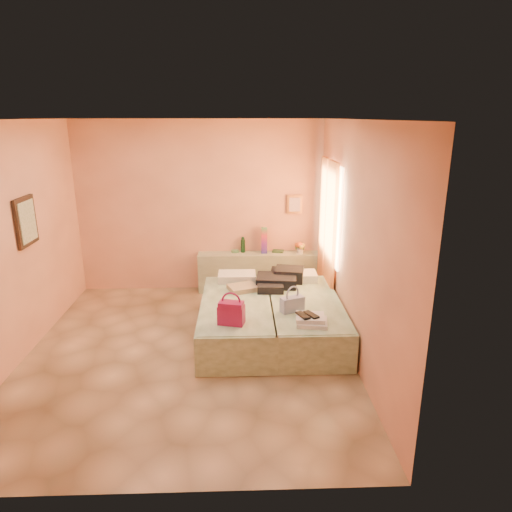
{
  "coord_description": "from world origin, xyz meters",
  "views": [
    {
      "loc": [
        0.66,
        -5.15,
        2.83
      ],
      "look_at": [
        0.87,
        0.85,
        0.99
      ],
      "focal_mm": 32.0,
      "sensor_mm": 36.0,
      "label": 1
    }
  ],
  "objects_px": {
    "headboard_ledge": "(260,272)",
    "flower_vase": "(300,247)",
    "green_book": "(278,251)",
    "magenta_handbag": "(231,313)",
    "blue_handbag": "(292,304)",
    "water_bottle": "(243,245)",
    "bed_right": "(304,318)",
    "towel_stack": "(312,320)",
    "bed_left": "(237,319)"
  },
  "relations": [
    {
      "from": "flower_vase",
      "to": "magenta_handbag",
      "type": "xyz_separation_m",
      "value": [
        -1.09,
        -2.31,
        -0.13
      ]
    },
    {
      "from": "bed_right",
      "to": "blue_handbag",
      "type": "relative_size",
      "value": 6.8
    },
    {
      "from": "water_bottle",
      "to": "green_book",
      "type": "bearing_deg",
      "value": -0.93
    },
    {
      "from": "headboard_ledge",
      "to": "flower_vase",
      "type": "xyz_separation_m",
      "value": [
        0.66,
        -0.05,
        0.44
      ]
    },
    {
      "from": "magenta_handbag",
      "to": "blue_handbag",
      "type": "bearing_deg",
      "value": 37.62
    },
    {
      "from": "flower_vase",
      "to": "towel_stack",
      "type": "distance_m",
      "value": 2.37
    },
    {
      "from": "water_bottle",
      "to": "towel_stack",
      "type": "distance_m",
      "value": 2.61
    },
    {
      "from": "flower_vase",
      "to": "towel_stack",
      "type": "xyz_separation_m",
      "value": [
        -0.15,
        -2.36,
        -0.22
      ]
    },
    {
      "from": "headboard_ledge",
      "to": "bed_right",
      "type": "bearing_deg",
      "value": -72.84
    },
    {
      "from": "towel_stack",
      "to": "bed_left",
      "type": "bearing_deg",
      "value": 141.5
    },
    {
      "from": "green_book",
      "to": "magenta_handbag",
      "type": "distance_m",
      "value": 2.53
    },
    {
      "from": "bed_right",
      "to": "green_book",
      "type": "xyz_separation_m",
      "value": [
        -0.22,
        1.77,
        0.42
      ]
    },
    {
      "from": "blue_handbag",
      "to": "towel_stack",
      "type": "relative_size",
      "value": 0.84
    },
    {
      "from": "bed_left",
      "to": "flower_vase",
      "type": "height_order",
      "value": "flower_vase"
    },
    {
      "from": "flower_vase",
      "to": "headboard_ledge",
      "type": "bearing_deg",
      "value": 176.0
    },
    {
      "from": "blue_handbag",
      "to": "towel_stack",
      "type": "distance_m",
      "value": 0.43
    },
    {
      "from": "water_bottle",
      "to": "flower_vase",
      "type": "height_order",
      "value": "water_bottle"
    },
    {
      "from": "water_bottle",
      "to": "towel_stack",
      "type": "height_order",
      "value": "water_bottle"
    },
    {
      "from": "flower_vase",
      "to": "magenta_handbag",
      "type": "distance_m",
      "value": 2.56
    },
    {
      "from": "headboard_ledge",
      "to": "magenta_handbag",
      "type": "bearing_deg",
      "value": -100.43
    },
    {
      "from": "water_bottle",
      "to": "towel_stack",
      "type": "relative_size",
      "value": 0.72
    },
    {
      "from": "headboard_ledge",
      "to": "green_book",
      "type": "bearing_deg",
      "value": 11.92
    },
    {
      "from": "headboard_ledge",
      "to": "magenta_handbag",
      "type": "xyz_separation_m",
      "value": [
        -0.43,
        -2.36,
        0.32
      ]
    },
    {
      "from": "headboard_ledge",
      "to": "blue_handbag",
      "type": "xyz_separation_m",
      "value": [
        0.32,
        -2.03,
        0.27
      ]
    },
    {
      "from": "flower_vase",
      "to": "water_bottle",
      "type": "bearing_deg",
      "value": 172.66
    },
    {
      "from": "water_bottle",
      "to": "headboard_ledge",
      "type": "bearing_deg",
      "value": -15.04
    },
    {
      "from": "water_bottle",
      "to": "magenta_handbag",
      "type": "height_order",
      "value": "water_bottle"
    },
    {
      "from": "blue_handbag",
      "to": "bed_right",
      "type": "bearing_deg",
      "value": 34.05
    },
    {
      "from": "headboard_ledge",
      "to": "bed_left",
      "type": "distance_m",
      "value": 1.74
    },
    {
      "from": "bed_right",
      "to": "green_book",
      "type": "distance_m",
      "value": 1.83
    },
    {
      "from": "water_bottle",
      "to": "green_book",
      "type": "relative_size",
      "value": 1.36
    },
    {
      "from": "bed_left",
      "to": "green_book",
      "type": "distance_m",
      "value": 1.94
    },
    {
      "from": "green_book",
      "to": "flower_vase",
      "type": "bearing_deg",
      "value": -3.93
    },
    {
      "from": "bed_left",
      "to": "bed_right",
      "type": "relative_size",
      "value": 1.0
    },
    {
      "from": "magenta_handbag",
      "to": "blue_handbag",
      "type": "xyz_separation_m",
      "value": [
        0.75,
        0.33,
        -0.05
      ]
    },
    {
      "from": "bed_left",
      "to": "water_bottle",
      "type": "xyz_separation_m",
      "value": [
        0.1,
        1.77,
        0.53
      ]
    },
    {
      "from": "green_book",
      "to": "towel_stack",
      "type": "bearing_deg",
      "value": -71.72
    },
    {
      "from": "headboard_ledge",
      "to": "water_bottle",
      "type": "xyz_separation_m",
      "value": [
        -0.28,
        0.07,
        0.45
      ]
    },
    {
      "from": "bed_left",
      "to": "green_book",
      "type": "relative_size",
      "value": 10.89
    },
    {
      "from": "headboard_ledge",
      "to": "flower_vase",
      "type": "bearing_deg",
      "value": -4.0
    },
    {
      "from": "green_book",
      "to": "water_bottle",
      "type": "bearing_deg",
      "value": -167.3
    },
    {
      "from": "bed_right",
      "to": "towel_stack",
      "type": "distance_m",
      "value": 0.77
    },
    {
      "from": "towel_stack",
      "to": "headboard_ledge",
      "type": "bearing_deg",
      "value": 101.98
    },
    {
      "from": "bed_right",
      "to": "towel_stack",
      "type": "xyz_separation_m",
      "value": [
        -0.01,
        -0.7,
        0.3
      ]
    },
    {
      "from": "bed_left",
      "to": "towel_stack",
      "type": "height_order",
      "value": "towel_stack"
    },
    {
      "from": "bed_right",
      "to": "water_bottle",
      "type": "xyz_separation_m",
      "value": [
        -0.8,
        1.77,
        0.53
      ]
    },
    {
      "from": "flower_vase",
      "to": "blue_handbag",
      "type": "xyz_separation_m",
      "value": [
        -0.34,
        -1.98,
        -0.17
      ]
    },
    {
      "from": "green_book",
      "to": "headboard_ledge",
      "type": "bearing_deg",
      "value": -154.45
    },
    {
      "from": "bed_left",
      "to": "blue_handbag",
      "type": "xyz_separation_m",
      "value": [
        0.69,
        -0.33,
        0.34
      ]
    },
    {
      "from": "bed_right",
      "to": "blue_handbag",
      "type": "distance_m",
      "value": 0.52
    }
  ]
}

